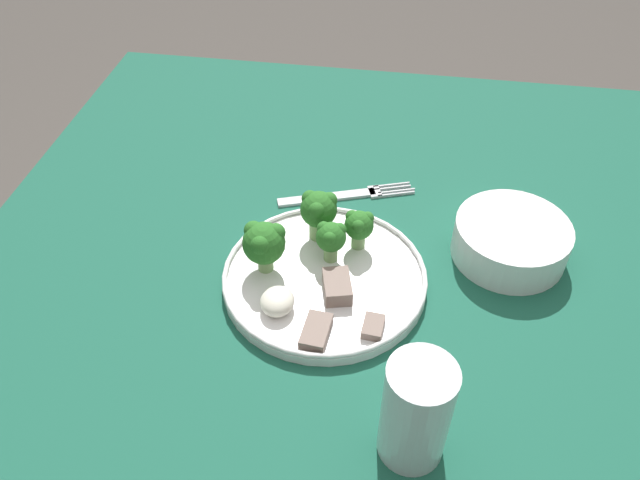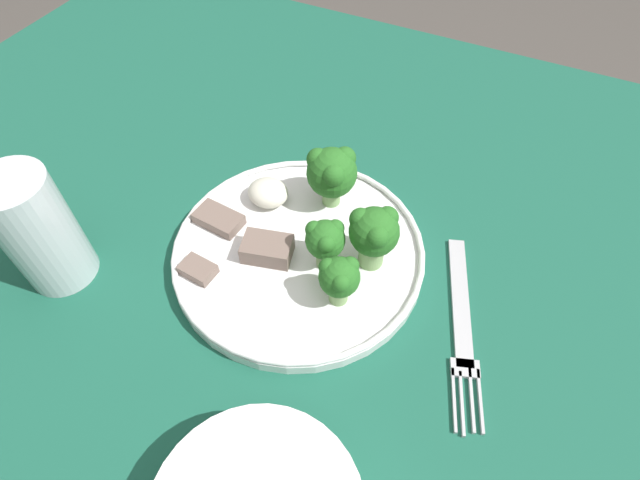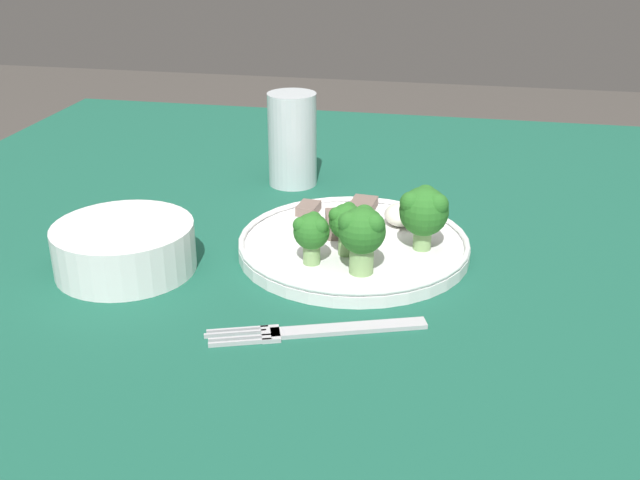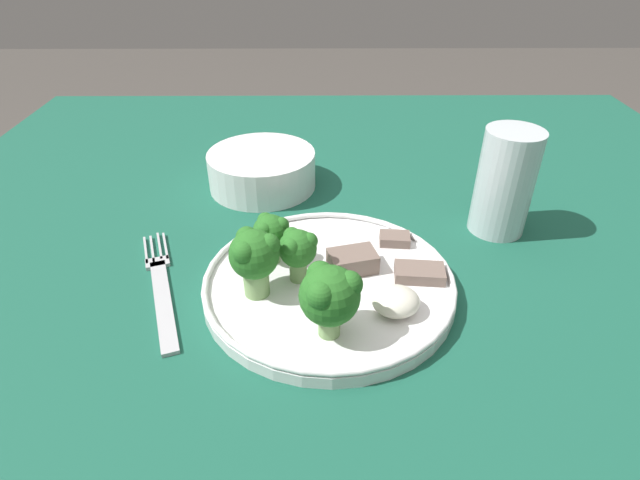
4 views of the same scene
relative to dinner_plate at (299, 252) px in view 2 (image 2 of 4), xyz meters
The scene contains 12 objects.
table 0.13m from the dinner_plate, 72.14° to the left, with size 1.09×1.05×0.70m.
dinner_plate is the anchor object (origin of this frame).
fork 0.16m from the dinner_plate, behind, with size 0.08×0.18×0.00m.
drinking_glass 0.23m from the dinner_plate, 29.62° to the left, with size 0.06×0.06×0.12m.
broccoli_floret_near_rim_left 0.08m from the dinner_plate, 91.09° to the right, with size 0.05×0.05×0.07m.
broccoli_floret_center_left 0.05m from the dinner_plate, behind, with size 0.04×0.04×0.05m.
broccoli_floret_back_left 0.08m from the dinner_plate, 165.12° to the right, with size 0.05×0.04×0.07m.
broccoli_floret_front_left 0.07m from the dinner_plate, 149.83° to the left, with size 0.04×0.04×0.05m.
meat_slice_front_slice 0.10m from the dinner_plate, 41.73° to the left, with size 0.03×0.02×0.01m.
meat_slice_middle_slice 0.03m from the dinner_plate, 43.77° to the left, with size 0.05×0.04×0.02m.
meat_slice_rear_slice 0.09m from the dinner_plate, ahead, with size 0.05×0.03×0.01m.
sauce_dollop 0.07m from the dinner_plate, 37.51° to the right, with size 0.04×0.04×0.02m.
Camera 2 is at (-0.17, 0.18, 1.10)m, focal length 28.00 mm.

